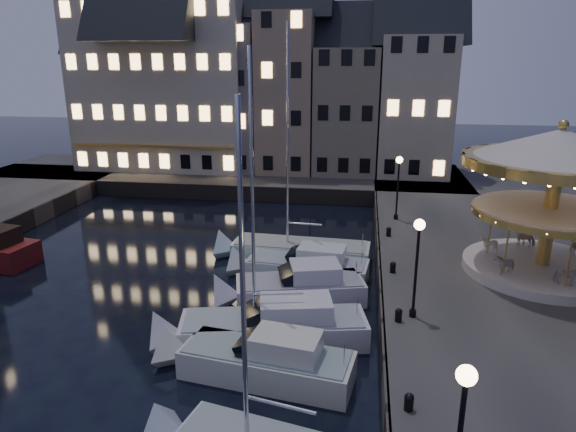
% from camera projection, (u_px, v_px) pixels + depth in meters
% --- Properties ---
extents(ground, '(160.00, 160.00, 0.00)m').
position_uv_depth(ground, '(236.00, 343.00, 21.43)').
color(ground, black).
rests_on(ground, ground).
extents(quay_east, '(16.00, 56.00, 1.30)m').
position_uv_depth(quay_east, '(546.00, 290.00, 24.93)').
color(quay_east, '#474442').
rests_on(quay_east, ground).
extents(quay_north, '(44.00, 12.00, 1.30)m').
position_uv_depth(quay_north, '(226.00, 177.00, 48.85)').
color(quay_north, '#474442').
rests_on(quay_north, ground).
extents(quaywall_e, '(0.15, 44.00, 1.30)m').
position_uv_depth(quaywall_e, '(379.00, 280.00, 26.06)').
color(quaywall_e, '#47423A').
rests_on(quaywall_e, ground).
extents(quaywall_n, '(48.00, 0.15, 1.30)m').
position_uv_depth(quaywall_n, '(230.00, 193.00, 42.89)').
color(quaywall_n, '#47423A').
rests_on(quaywall_n, ground).
extents(streetlamp_a, '(0.44, 0.44, 4.17)m').
position_uv_depth(streetlamp_a, '(461.00, 426.00, 10.72)').
color(streetlamp_a, black).
rests_on(streetlamp_a, quay_east).
extents(streetlamp_b, '(0.44, 0.44, 4.17)m').
position_uv_depth(streetlamp_b, '(417.00, 254.00, 20.18)').
color(streetlamp_b, black).
rests_on(streetlamp_b, quay_east).
extents(streetlamp_c, '(0.44, 0.44, 4.17)m').
position_uv_depth(streetlamp_c, '(398.00, 179.00, 32.95)').
color(streetlamp_c, black).
rests_on(streetlamp_c, quay_east).
extents(bollard_a, '(0.30, 0.30, 0.57)m').
position_uv_depth(bollard_a, '(409.00, 401.00, 15.30)').
color(bollard_a, black).
rests_on(bollard_a, quay_east).
extents(bollard_b, '(0.30, 0.30, 0.57)m').
position_uv_depth(bollard_b, '(399.00, 314.00, 20.50)').
color(bollard_b, black).
rests_on(bollard_b, quay_east).
extents(bollard_c, '(0.30, 0.30, 0.57)m').
position_uv_depth(bollard_c, '(393.00, 267.00, 25.23)').
color(bollard_c, black).
rests_on(bollard_c, quay_east).
extents(bollard_d, '(0.30, 0.30, 0.57)m').
position_uv_depth(bollard_d, '(389.00, 231.00, 30.43)').
color(bollard_d, black).
rests_on(bollard_d, quay_east).
extents(townhouse_na, '(5.50, 8.00, 12.80)m').
position_uv_depth(townhouse_na, '(115.00, 98.00, 50.28)').
color(townhouse_na, gray).
rests_on(townhouse_na, quay_north).
extents(townhouse_nb, '(6.16, 8.00, 13.80)m').
position_uv_depth(townhouse_nb, '(167.00, 93.00, 49.37)').
color(townhouse_nb, gray).
rests_on(townhouse_nb, quay_north).
extents(townhouse_nc, '(6.82, 8.00, 14.80)m').
position_uv_depth(townhouse_nc, '(228.00, 88.00, 48.36)').
color(townhouse_nc, slate).
rests_on(townhouse_nc, quay_north).
extents(townhouse_nd, '(5.50, 8.00, 15.80)m').
position_uv_depth(townhouse_nd, '(288.00, 83.00, 47.40)').
color(townhouse_nd, gray).
rests_on(townhouse_nd, quay_north).
extents(townhouse_ne, '(6.16, 8.00, 12.80)m').
position_uv_depth(townhouse_ne, '(347.00, 100.00, 47.07)').
color(townhouse_ne, gray).
rests_on(townhouse_ne, quay_north).
extents(townhouse_nf, '(6.82, 8.00, 13.80)m').
position_uv_depth(townhouse_nf, '(415.00, 95.00, 46.07)').
color(townhouse_nf, '#B5A98E').
rests_on(townhouse_nf, quay_north).
extents(hotel_corner, '(17.60, 9.00, 16.80)m').
position_uv_depth(hotel_corner, '(167.00, 77.00, 48.92)').
color(hotel_corner, beige).
rests_on(hotel_corner, quay_north).
extents(motorboat_b, '(7.51, 3.14, 2.15)m').
position_uv_depth(motorboat_b, '(256.00, 361.00, 19.03)').
color(motorboat_b, beige).
rests_on(motorboat_b, ground).
extents(motorboat_c, '(8.82, 3.91, 11.67)m').
position_uv_depth(motorboat_c, '(264.00, 328.00, 21.31)').
color(motorboat_c, silver).
rests_on(motorboat_c, ground).
extents(motorboat_d, '(7.30, 4.00, 2.15)m').
position_uv_depth(motorboat_d, '(291.00, 289.00, 24.98)').
color(motorboat_d, silver).
rests_on(motorboat_d, ground).
extents(motorboat_e, '(7.52, 2.84, 2.15)m').
position_uv_depth(motorboat_e, '(300.00, 268.00, 27.57)').
color(motorboat_e, silver).
rests_on(motorboat_e, ground).
extents(motorboat_f, '(9.03, 2.81, 11.97)m').
position_uv_depth(motorboat_f, '(291.00, 252.00, 30.15)').
color(motorboat_f, silver).
rests_on(motorboat_f, ground).
extents(carousel, '(8.54, 8.54, 7.47)m').
position_uv_depth(carousel, '(556.00, 175.00, 23.87)').
color(carousel, beige).
rests_on(carousel, quay_east).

